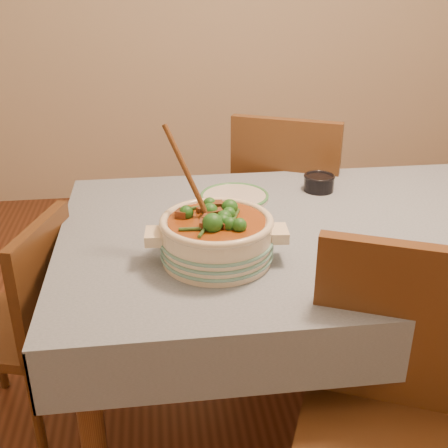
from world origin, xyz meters
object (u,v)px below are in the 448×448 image
at_px(condiment_bowl, 319,182).
at_px(dining_table, 320,252).
at_px(white_plate, 234,197).
at_px(chair_left, 24,318).
at_px(chair_far, 287,205).
at_px(chair_near, 392,415).
at_px(stew_casserole, 217,234).

bearing_deg(condiment_bowl, dining_table, -104.23).
xyz_separation_m(dining_table, white_plate, (-0.25, 0.27, 0.10)).
bearing_deg(condiment_bowl, chair_left, -165.60).
height_order(dining_table, chair_far, chair_far).
distance_m(white_plate, condiment_bowl, 0.33).
distance_m(dining_table, chair_left, 1.01).
xyz_separation_m(chair_far, chair_left, (-1.04, -0.63, -0.09)).
bearing_deg(chair_left, condiment_bowl, 121.06).
distance_m(condiment_bowl, chair_left, 1.15).
height_order(chair_far, chair_near, chair_far).
xyz_separation_m(stew_casserole, chair_far, (0.42, 0.84, -0.29)).
distance_m(chair_far, chair_near, 1.28).
height_order(stew_casserole, condiment_bowl, stew_casserole).
relative_size(condiment_bowl, chair_near, 0.14).
distance_m(stew_casserole, chair_near, 0.65).
relative_size(dining_table, chair_left, 2.06).
bearing_deg(condiment_bowl, stew_casserole, -132.15).
bearing_deg(chair_near, chair_left, 170.81).
bearing_deg(chair_far, stew_casserole, 88.44).
bearing_deg(chair_near, chair_far, 112.20).
relative_size(dining_table, chair_near, 1.77).
height_order(dining_table, condiment_bowl, condiment_bowl).
height_order(condiment_bowl, chair_near, chair_near).
height_order(white_plate, chair_far, chair_far).
bearing_deg(dining_table, chair_left, 177.62).
xyz_separation_m(white_plate, condiment_bowl, (0.33, 0.05, 0.02)).
xyz_separation_m(dining_table, stew_casserole, (-0.36, -0.17, 0.17)).
relative_size(white_plate, chair_far, 0.26).
bearing_deg(stew_casserole, white_plate, 75.20).
bearing_deg(white_plate, chair_left, -163.09).
relative_size(condiment_bowl, chair_far, 0.13).
bearing_deg(white_plate, chair_far, 53.14).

